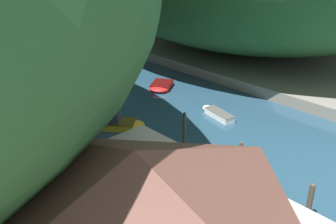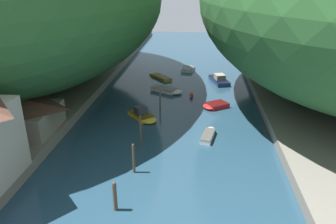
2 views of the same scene
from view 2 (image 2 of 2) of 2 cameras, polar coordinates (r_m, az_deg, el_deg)
water_surface at (r=44.26m, az=0.93°, el=0.56°), size 130.00×130.00×0.00m
left_bank at (r=50.92m, az=-25.23°, el=2.04°), size 22.00×120.00×1.16m
hillside_left at (r=54.09m, az=-25.45°, el=17.13°), size 42.38×59.33×24.40m
boathouse_shed at (r=38.43m, az=-24.56°, el=-0.24°), size 8.19×6.96×3.65m
boat_far_right_bank at (r=50.59m, az=-0.02°, el=3.81°), size 5.35×3.99×0.60m
boat_red_skiff at (r=56.31m, az=8.69°, el=5.71°), size 3.82×6.84×1.50m
boat_moored_right at (r=58.14m, az=-1.61°, el=6.24°), size 4.87×5.46×0.42m
boat_cabin_cruiser at (r=63.07m, az=3.61°, el=7.59°), size 2.62×4.53×0.55m
boat_navy_launch at (r=44.95m, az=8.09°, el=1.11°), size 4.00×3.59×0.62m
boat_mid_channel at (r=41.17m, az=-4.37°, el=-0.60°), size 4.44×4.68×1.46m
boat_open_rowboat at (r=36.87m, az=7.10°, el=-3.89°), size 1.88×4.13×0.59m
mooring_post_nearest at (r=25.82m, az=-9.23°, el=-14.26°), size 0.31×0.31×2.56m
mooring_post_second at (r=29.88m, az=-6.01°, el=-8.01°), size 0.24×0.24×2.96m
mooring_post_middle at (r=34.11m, az=-4.80°, el=-3.33°), size 0.24×0.24×3.50m
mooring_post_farthest at (r=43.64m, az=-1.37°, el=2.06°), size 0.21×0.21×2.58m
channel_buoy_near at (r=48.48m, az=4.13°, el=2.94°), size 0.57×0.57×0.85m
person_on_quay at (r=36.27m, az=-21.65°, el=-2.65°), size 0.26×0.40×1.69m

